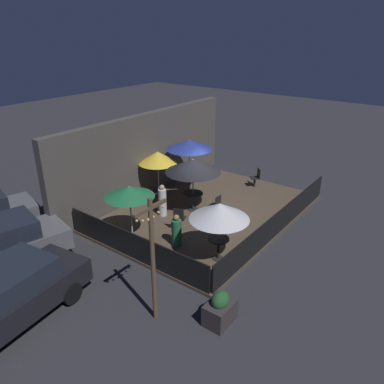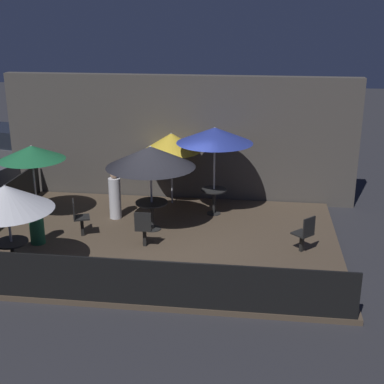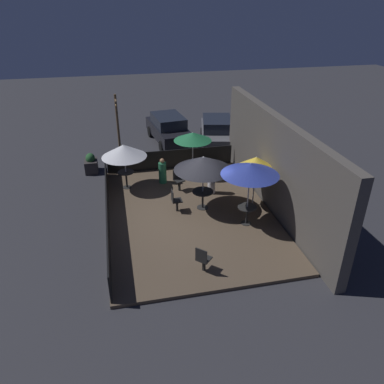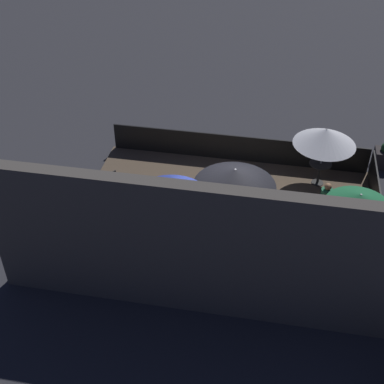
{
  "view_description": "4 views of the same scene",
  "coord_description": "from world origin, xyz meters",
  "px_view_note": "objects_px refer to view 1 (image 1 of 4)",
  "views": [
    {
      "loc": [
        -11.67,
        -7.94,
        7.17
      ],
      "look_at": [
        -0.9,
        0.2,
        1.25
      ],
      "focal_mm": 35.0,
      "sensor_mm": 36.0,
      "label": 1
    },
    {
      "loc": [
        2.42,
        -12.1,
        5.54
      ],
      "look_at": [
        0.78,
        0.5,
        1.23
      ],
      "focal_mm": 50.0,
      "sensor_mm": 36.0,
      "label": 2
    },
    {
      "loc": [
        12.44,
        -2.59,
        7.82
      ],
      "look_at": [
        0.27,
        0.05,
        1.19
      ],
      "focal_mm": 35.0,
      "sensor_mm": 36.0,
      "label": 3
    },
    {
      "loc": [
        -1.26,
        12.24,
        10.51
      ],
      "look_at": [
        0.9,
        0.57,
        1.39
      ],
      "focal_mm": 50.0,
      "sensor_mm": 36.0,
      "label": 4
    }
  ],
  "objects_px": {
    "dining_table_0": "(193,196)",
    "patron_1": "(162,201)",
    "patron_0": "(177,232)",
    "parked_car_0": "(8,296)",
    "dining_table_2": "(189,180)",
    "patio_umbrella_4": "(158,157)",
    "patio_chair_0": "(179,218)",
    "planter_box": "(220,309)",
    "patio_chair_1": "(256,177)",
    "dining_table_1": "(218,243)",
    "patio_chair_2": "(216,205)",
    "patio_umbrella_0": "(193,166)",
    "patio_umbrella_3": "(129,192)",
    "patio_umbrella_2": "(189,145)",
    "light_post": "(153,255)",
    "patio_umbrella_1": "(219,211)"
  },
  "relations": [
    {
      "from": "patron_0",
      "to": "light_post",
      "type": "relative_size",
      "value": 0.34
    },
    {
      "from": "patio_chair_2",
      "to": "patron_1",
      "type": "xyz_separation_m",
      "value": [
        -1.2,
        1.79,
        0.1
      ]
    },
    {
      "from": "dining_table_0",
      "to": "dining_table_2",
      "type": "height_order",
      "value": "dining_table_0"
    },
    {
      "from": "patio_umbrella_2",
      "to": "dining_table_2",
      "type": "height_order",
      "value": "patio_umbrella_2"
    },
    {
      "from": "light_post",
      "to": "patio_umbrella_2",
      "type": "bearing_deg",
      "value": 31.14
    },
    {
      "from": "patron_0",
      "to": "patio_chair_0",
      "type": "bearing_deg",
      "value": -25.87
    },
    {
      "from": "patio_umbrella_4",
      "to": "patio_umbrella_2",
      "type": "bearing_deg",
      "value": -29.59
    },
    {
      "from": "patio_umbrella_0",
      "to": "patio_chair_0",
      "type": "distance_m",
      "value": 2.35
    },
    {
      "from": "dining_table_2",
      "to": "patio_chair_0",
      "type": "distance_m",
      "value": 3.8
    },
    {
      "from": "patio_chair_2",
      "to": "patron_1",
      "type": "height_order",
      "value": "patron_1"
    },
    {
      "from": "patio_umbrella_2",
      "to": "patio_umbrella_4",
      "type": "xyz_separation_m",
      "value": [
        -1.31,
        0.75,
        -0.41
      ]
    },
    {
      "from": "patron_1",
      "to": "patio_chair_2",
      "type": "bearing_deg",
      "value": 169.75
    },
    {
      "from": "patio_chair_0",
      "to": "planter_box",
      "type": "height_order",
      "value": "patio_chair_0"
    },
    {
      "from": "patio_chair_1",
      "to": "patio_chair_2",
      "type": "xyz_separation_m",
      "value": [
        -3.8,
        -0.2,
        0.02
      ]
    },
    {
      "from": "patio_umbrella_0",
      "to": "patio_umbrella_1",
      "type": "height_order",
      "value": "patio_umbrella_0"
    },
    {
      "from": "patio_umbrella_4",
      "to": "dining_table_2",
      "type": "distance_m",
      "value": 1.98
    },
    {
      "from": "planter_box",
      "to": "patio_umbrella_2",
      "type": "bearing_deg",
      "value": 42.82
    },
    {
      "from": "patron_0",
      "to": "patio_umbrella_1",
      "type": "bearing_deg",
      "value": -143.68
    },
    {
      "from": "dining_table_1",
      "to": "patron_0",
      "type": "xyz_separation_m",
      "value": [
        -0.16,
        1.64,
        -0.07
      ]
    },
    {
      "from": "patio_umbrella_0",
      "to": "patio_chair_2",
      "type": "xyz_separation_m",
      "value": [
        0.03,
        -1.12,
        -1.45
      ]
    },
    {
      "from": "patio_umbrella_3",
      "to": "patio_chair_2",
      "type": "bearing_deg",
      "value": -23.32
    },
    {
      "from": "patio_umbrella_0",
      "to": "dining_table_1",
      "type": "bearing_deg",
      "value": -130.37
    },
    {
      "from": "dining_table_0",
      "to": "patron_1",
      "type": "height_order",
      "value": "patron_1"
    },
    {
      "from": "patio_umbrella_3",
      "to": "patio_chair_1",
      "type": "xyz_separation_m",
      "value": [
        7.1,
        -1.22,
        -1.38
      ]
    },
    {
      "from": "planter_box",
      "to": "dining_table_1",
      "type": "bearing_deg",
      "value": 34.45
    },
    {
      "from": "patron_1",
      "to": "light_post",
      "type": "relative_size",
      "value": 0.38
    },
    {
      "from": "patron_0",
      "to": "patron_1",
      "type": "distance_m",
      "value": 2.4
    },
    {
      "from": "patio_umbrella_3",
      "to": "patio_umbrella_4",
      "type": "relative_size",
      "value": 0.98
    },
    {
      "from": "dining_table_2",
      "to": "patron_1",
      "type": "distance_m",
      "value": 2.74
    },
    {
      "from": "dining_table_0",
      "to": "patron_1",
      "type": "bearing_deg",
      "value": 149.99
    },
    {
      "from": "patio_umbrella_4",
      "to": "dining_table_0",
      "type": "distance_m",
      "value": 2.43
    },
    {
      "from": "dining_table_1",
      "to": "patio_chair_1",
      "type": "height_order",
      "value": "patio_chair_1"
    },
    {
      "from": "dining_table_2",
      "to": "dining_table_0",
      "type": "bearing_deg",
      "value": -138.32
    },
    {
      "from": "planter_box",
      "to": "patio_chair_1",
      "type": "bearing_deg",
      "value": 22.43
    },
    {
      "from": "patio_chair_2",
      "to": "planter_box",
      "type": "distance_m",
      "value": 5.86
    },
    {
      "from": "patio_umbrella_0",
      "to": "patio_umbrella_2",
      "type": "bearing_deg",
      "value": 41.68
    },
    {
      "from": "patio_umbrella_1",
      "to": "patron_1",
      "type": "xyz_separation_m",
      "value": [
        1.29,
        3.56,
        -1.15
      ]
    },
    {
      "from": "dining_table_1",
      "to": "patio_chair_0",
      "type": "xyz_separation_m",
      "value": [
        0.72,
        2.22,
        -0.07
      ]
    },
    {
      "from": "dining_table_0",
      "to": "parked_car_0",
      "type": "bearing_deg",
      "value": -179.35
    },
    {
      "from": "planter_box",
      "to": "dining_table_2",
      "type": "bearing_deg",
      "value": 42.82
    },
    {
      "from": "patio_umbrella_1",
      "to": "parked_car_0",
      "type": "bearing_deg",
      "value": 153.58
    },
    {
      "from": "dining_table_2",
      "to": "patio_umbrella_3",
      "type": "bearing_deg",
      "value": -167.79
    },
    {
      "from": "dining_table_2",
      "to": "patio_chair_0",
      "type": "height_order",
      "value": "patio_chair_0"
    },
    {
      "from": "patio_umbrella_2",
      "to": "patio_umbrella_3",
      "type": "distance_m",
      "value": 4.88
    },
    {
      "from": "dining_table_1",
      "to": "patio_chair_0",
      "type": "distance_m",
      "value": 2.33
    },
    {
      "from": "patio_umbrella_2",
      "to": "parked_car_0",
      "type": "xyz_separation_m",
      "value": [
        -9.57,
        -1.42,
        -1.53
      ]
    },
    {
      "from": "patio_chair_1",
      "to": "patio_chair_2",
      "type": "relative_size",
      "value": 0.98
    },
    {
      "from": "patio_umbrella_3",
      "to": "parked_car_0",
      "type": "bearing_deg",
      "value": -175.35
    },
    {
      "from": "patio_umbrella_4",
      "to": "patio_umbrella_0",
      "type": "bearing_deg",
      "value": -94.99
    },
    {
      "from": "patron_1",
      "to": "planter_box",
      "type": "height_order",
      "value": "patron_1"
    }
  ]
}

